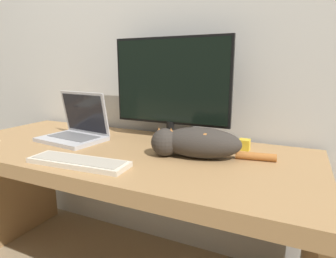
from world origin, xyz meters
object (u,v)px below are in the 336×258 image
object	(u,v)px
laptop	(76,130)
cat	(195,142)
external_keyboard	(78,162)
monitor	(171,86)

from	to	relation	value
laptop	cat	distance (m)	0.66
cat	external_keyboard	bearing A→B (deg)	-152.30
monitor	cat	bearing A→B (deg)	-46.28
laptop	cat	world-z (taller)	laptop
monitor	laptop	size ratio (longest dim) A/B	1.83
external_keyboard	monitor	bearing A→B (deg)	68.24
external_keyboard	cat	distance (m)	0.47
monitor	external_keyboard	size ratio (longest dim) A/B	1.49
monitor	cat	distance (m)	0.37
external_keyboard	cat	bearing A→B (deg)	32.61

